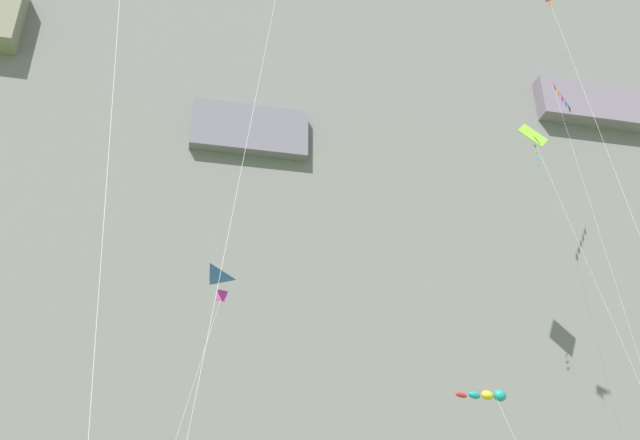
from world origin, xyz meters
TOP-DOWN VIEW (x-y plane):
  - cliff_face at (-0.01, 59.36)m, footprint 180.00×30.89m
  - kite_diamond_upper_left at (19.09, 34.46)m, footprint 4.10×5.52m
  - kite_delta_front_field at (16.69, 26.37)m, footprint 1.17×6.53m
  - kite_windsock_low_right at (13.00, 33.64)m, footprint 3.54×5.87m
  - kite_delta_far_left at (-1.74, 26.12)m, footprint 3.85×2.21m
  - kite_banner_high_center at (23.40, 36.32)m, footprint 3.27×7.36m

SIDE VIEW (x-z plane):
  - kite_windsock_low_right at x=13.00m, z-range 4.72..15.07m
  - kite_delta_far_left at x=-1.74m, z-range 5.76..17.85m
  - kite_diamond_upper_left at x=19.09m, z-range 13.02..42.70m
  - kite_delta_front_field at x=16.69m, z-range 13.46..46.31m
  - kite_banner_high_center at x=23.40m, z-range 13.73..48.24m
  - cliff_face at x=-0.01m, z-range 0.01..68.13m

